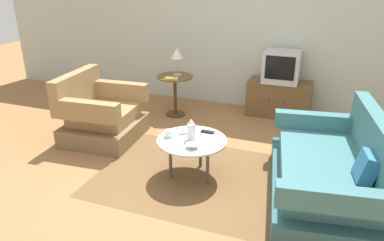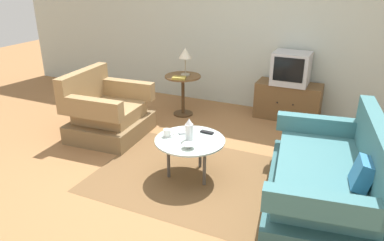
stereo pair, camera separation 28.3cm
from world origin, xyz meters
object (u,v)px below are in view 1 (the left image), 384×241
Objects in this scene: armchair at (101,116)px; vase at (191,130)px; mug at (169,134)px; tv_stand at (279,99)px; table_lamp at (177,55)px; bowl at (192,146)px; tv_remote_dark at (208,132)px; television at (282,67)px; book at (172,78)px; couch at (331,175)px; tv_remote_silver at (186,133)px; side_table at (175,87)px; coffee_table at (192,143)px.

vase is (1.49, -0.53, 0.26)m from armchair.
mug is (-0.25, -0.02, -0.08)m from vase.
tv_stand is at bearing 124.12° from armchair.
table_lamp is 2.12m from bowl.
armchair reaches higher than bowl.
tv_stand is at bearing 77.98° from tv_remote_dark.
television is 1.63m from book.
book is at bearing 49.77° from couch.
tv_stand is 6.76× the size of tv_remote_silver.
mug is (0.63, -1.66, 0.03)m from side_table.
tv_remote_dark is 1.55m from book.
armchair reaches higher than coffee_table.
television reaches higher than tv_stand.
book is at bearing -154.09° from television.
armchair is 2.67m from tv_stand.
coffee_table is 0.21m from bowl.
tv_remote_dark is (-0.51, -1.92, -0.33)m from television.
armchair reaches higher than tv_remote_silver.
vase is (-0.00, -0.02, 0.16)m from coffee_table.
table_lamp reaches higher than armchair.
tv_stand is at bearing 31.12° from tv_remote_silver.
tv_remote_silver is at bearing 69.71° from armchair.
table_lamp is at bearing 45.36° from side_table.
coffee_table is at bearing -61.48° from side_table.
vase is 1.68m from book.
couch is at bearing 76.72° from armchair.
vase is 1.65× the size of tv_remote_dark.
tv_stand is 3.89× the size of vase.
coffee_table is 2.26m from tv_stand.
couch is 2.26m from tv_stand.
coffee_table is 0.17m from tv_remote_silver.
tv_remote_silver reaches higher than coffee_table.
table_lamp is 1.79m from tv_remote_dark.
tv_stand is 7.70× the size of mug.
tv_stand reaches higher than coffee_table.
couch reaches higher than tv_remote_dark.
couch is at bearing -5.00° from tv_remote_dark.
coffee_table is 6.08× the size of mug.
couch is at bearing 1.83° from coffee_table.
television is 2.35× the size of book.
armchair is at bearing -142.24° from television.
coffee_table is at bearing -105.94° from television.
side_table is at bearing 118.21° from vase.
couch is 2.92× the size of side_table.
table_lamp is (0.03, 0.03, 0.49)m from side_table.
side_table is at bearing -160.93° from television.
couch reaches higher than bowl.
side_table is 2.84× the size of book.
mug reaches higher than bowl.
tv_stand reaches higher than tv_remote_dark.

